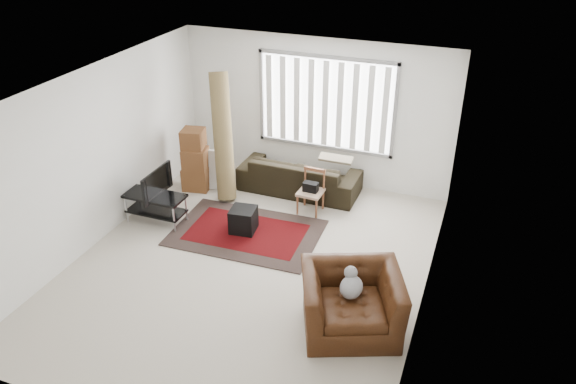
# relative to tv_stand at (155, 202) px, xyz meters

# --- Properties ---
(room) EXTENTS (6.00, 6.02, 2.71)m
(room) POSITION_rel_tv_stand_xyz_m (1.98, -0.09, 1.40)
(room) COLOR beige
(room) RESTS_ON ground
(persian_rug) EXTENTS (2.38, 1.63, 0.02)m
(persian_rug) POSITION_rel_tv_stand_xyz_m (1.54, 0.19, -0.35)
(persian_rug) COLOR black
(persian_rug) RESTS_ON ground
(tv_stand) EXTENTS (1.00, 0.45, 0.50)m
(tv_stand) POSITION_rel_tv_stand_xyz_m (0.00, 0.00, 0.00)
(tv_stand) COLOR black
(tv_stand) RESTS_ON ground
(tv) EXTENTS (0.11, 0.81, 0.47)m
(tv) POSITION_rel_tv_stand_xyz_m (0.00, 0.00, 0.37)
(tv) COLOR black
(tv) RESTS_ON tv_stand
(subwoofer) EXTENTS (0.44, 0.44, 0.39)m
(subwoofer) POSITION_rel_tv_stand_xyz_m (1.47, 0.23, -0.15)
(subwoofer) COLOR black
(subwoofer) RESTS_ON persian_rug
(moving_boxes) EXTENTS (0.54, 0.51, 1.15)m
(moving_boxes) POSITION_rel_tv_stand_xyz_m (0.05, 1.28, 0.17)
(moving_boxes) COLOR brown
(moving_boxes) RESTS_ON ground
(white_flatpack) EXTENTS (0.60, 0.30, 0.74)m
(white_flatpack) POSITION_rel_tv_stand_xyz_m (0.27, 1.40, 0.01)
(white_flatpack) COLOR silver
(white_flatpack) RESTS_ON ground
(rolled_rug) EXTENTS (0.75, 0.95, 2.22)m
(rolled_rug) POSITION_rel_tv_stand_xyz_m (0.62, 1.31, 0.75)
(rolled_rug) COLOR brown
(rolled_rug) RESTS_ON ground
(sofa) EXTENTS (2.18, 0.96, 0.83)m
(sofa) POSITION_rel_tv_stand_xyz_m (1.85, 1.85, 0.05)
(sofa) COLOR black
(sofa) RESTS_ON ground
(side_chair) EXTENTS (0.42, 0.42, 0.75)m
(side_chair) POSITION_rel_tv_stand_xyz_m (2.28, 1.23, 0.06)
(side_chair) COLOR tan
(side_chair) RESTS_ON ground
(armchair) EXTENTS (1.53, 1.45, 0.91)m
(armchair) POSITION_rel_tv_stand_xyz_m (3.68, -1.34, 0.09)
(armchair) COLOR #3D1E0C
(armchair) RESTS_ON ground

